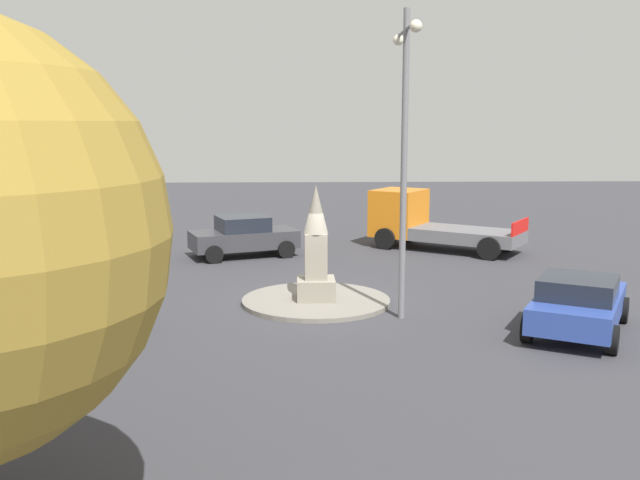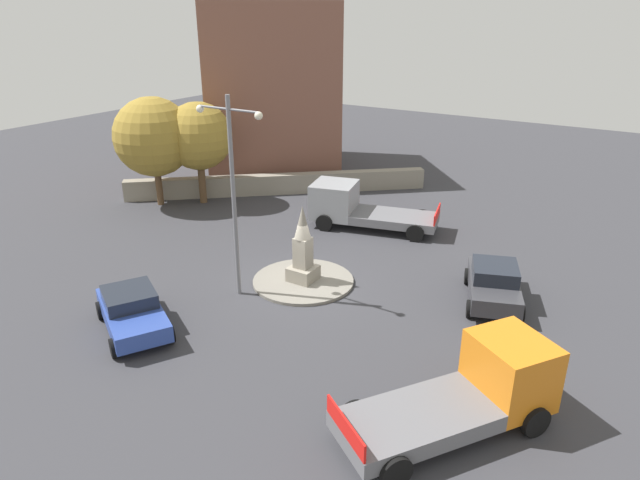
# 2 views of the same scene
# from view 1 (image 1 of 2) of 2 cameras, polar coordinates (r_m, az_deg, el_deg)

# --- Properties ---
(ground_plane) EXTENTS (80.00, 80.00, 0.00)m
(ground_plane) POSITION_cam_1_polar(r_m,az_deg,el_deg) (19.34, -0.33, -5.14)
(ground_plane) COLOR #38383D
(traffic_island) EXTENTS (4.08, 4.08, 0.12)m
(traffic_island) POSITION_cam_1_polar(r_m,az_deg,el_deg) (19.32, -0.33, -4.97)
(traffic_island) COLOR gray
(traffic_island) RESTS_ON ground
(monument) EXTENTS (1.03, 1.03, 3.13)m
(monument) POSITION_cam_1_polar(r_m,az_deg,el_deg) (19.03, -0.33, -0.96)
(monument) COLOR gray
(monument) RESTS_ON traffic_island
(streetlamp) EXTENTS (2.89, 0.28, 7.58)m
(streetlamp) POSITION_cam_1_polar(r_m,az_deg,el_deg) (17.33, 6.90, 8.34)
(streetlamp) COLOR slate
(streetlamp) RESTS_ON ground
(car_dark_grey_waiting) EXTENTS (2.99, 4.21, 1.50)m
(car_dark_grey_waiting) POSITION_cam_1_polar(r_m,az_deg,el_deg) (26.02, -6.24, 0.33)
(car_dark_grey_waiting) COLOR #38383D
(car_dark_grey_waiting) RESTS_ON ground
(car_blue_parked_right) EXTENTS (4.27, 3.47, 1.39)m
(car_blue_parked_right) POSITION_cam_1_polar(r_m,az_deg,el_deg) (17.56, 20.28, -4.83)
(car_blue_parked_right) COLOR #2D479E
(car_blue_parked_right) RESTS_ON ground
(truck_orange_near_island) EXTENTS (4.95, 5.96, 2.27)m
(truck_orange_near_island) POSITION_cam_1_polar(r_m,az_deg,el_deg) (27.85, 8.58, 1.45)
(truck_orange_near_island) COLOR orange
(truck_orange_near_island) RESTS_ON ground
(truck_grey_far_side) EXTENTS (6.60, 3.68, 2.17)m
(truck_grey_far_side) POSITION_cam_1_polar(r_m,az_deg,el_deg) (18.84, -20.98, -2.94)
(truck_grey_far_side) COLOR gray
(truck_grey_far_side) RESTS_ON ground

